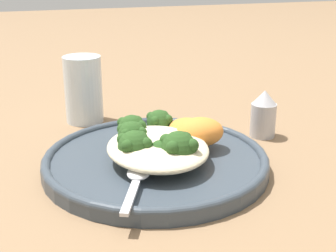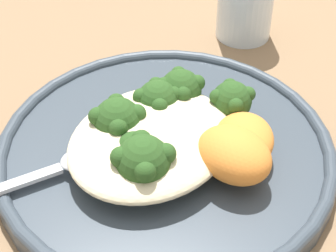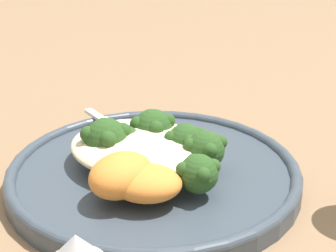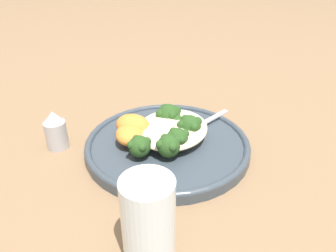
% 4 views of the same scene
% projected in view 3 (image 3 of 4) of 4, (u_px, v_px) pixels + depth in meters
% --- Properties ---
extents(ground_plane, '(4.00, 4.00, 0.00)m').
position_uv_depth(ground_plane, '(132.00, 186.00, 0.56)').
color(ground_plane, '#846647').
extents(plate, '(0.29, 0.29, 0.02)m').
position_uv_depth(plate, '(154.00, 173.00, 0.56)').
color(plate, '#38424C').
rests_on(plate, ground_plane).
extents(quinoa_mound, '(0.15, 0.12, 0.03)m').
position_uv_depth(quinoa_mound, '(145.00, 148.00, 0.55)').
color(quinoa_mound, beige).
rests_on(quinoa_mound, plate).
extents(broccoli_stalk_0, '(0.12, 0.04, 0.04)m').
position_uv_depth(broccoli_stalk_0, '(186.00, 173.00, 0.50)').
color(broccoli_stalk_0, '#ADC675').
rests_on(broccoli_stalk_0, plate).
extents(broccoli_stalk_1, '(0.10, 0.10, 0.04)m').
position_uv_depth(broccoli_stalk_1, '(187.00, 154.00, 0.53)').
color(broccoli_stalk_1, '#ADC675').
rests_on(broccoli_stalk_1, plate).
extents(broccoli_stalk_2, '(0.05, 0.09, 0.04)m').
position_uv_depth(broccoli_stalk_2, '(181.00, 144.00, 0.55)').
color(broccoli_stalk_2, '#ADC675').
rests_on(broccoli_stalk_2, plate).
extents(broccoli_stalk_3, '(0.05, 0.10, 0.04)m').
position_uv_depth(broccoli_stalk_3, '(150.00, 134.00, 0.57)').
color(broccoli_stalk_3, '#ADC675').
rests_on(broccoli_stalk_3, plate).
extents(broccoli_stalk_4, '(0.06, 0.07, 0.03)m').
position_uv_depth(broccoli_stalk_4, '(127.00, 146.00, 0.56)').
color(broccoli_stalk_4, '#ADC675').
rests_on(broccoli_stalk_4, plate).
extents(broccoli_stalk_5, '(0.08, 0.05, 0.04)m').
position_uv_depth(broccoli_stalk_5, '(109.00, 142.00, 0.55)').
color(broccoli_stalk_5, '#ADC675').
rests_on(broccoli_stalk_5, plate).
extents(sweet_potato_chunk_0, '(0.06, 0.07, 0.04)m').
position_uv_depth(sweet_potato_chunk_0, '(121.00, 175.00, 0.49)').
color(sweet_potato_chunk_0, orange).
rests_on(sweet_potato_chunk_0, plate).
extents(sweet_potato_chunk_1, '(0.08, 0.07, 0.03)m').
position_uv_depth(sweet_potato_chunk_1, '(146.00, 183.00, 0.49)').
color(sweet_potato_chunk_1, orange).
rests_on(sweet_potato_chunk_1, plate).
extents(spoon, '(0.11, 0.06, 0.01)m').
position_uv_depth(spoon, '(121.00, 130.00, 0.62)').
color(spoon, silver).
rests_on(spoon, plate).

